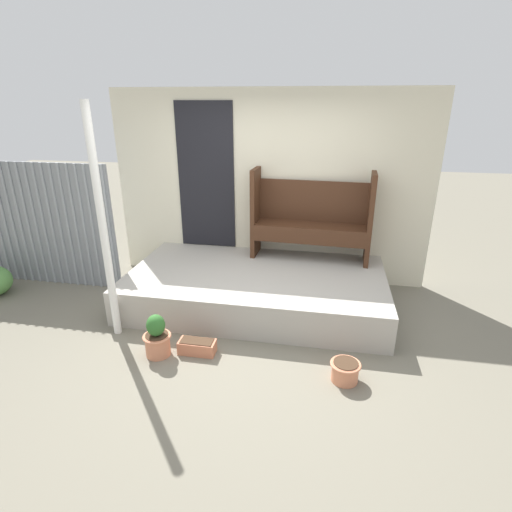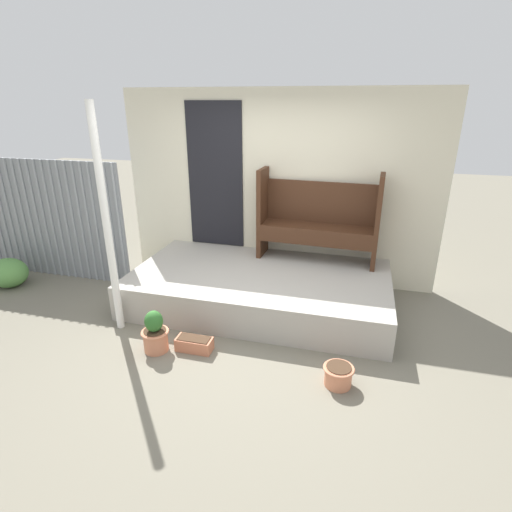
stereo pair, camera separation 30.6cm
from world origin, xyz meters
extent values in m
plane|color=#706B5B|center=(0.00, 0.00, 0.00)|extent=(24.00, 24.00, 0.00)
cube|color=#A8A399|center=(0.01, 0.87, 0.21)|extent=(3.17, 1.74, 0.43)
cube|color=beige|center=(0.01, 1.77, 1.30)|extent=(4.37, 0.06, 2.60)
cube|color=black|center=(-0.86, 1.73, 1.44)|extent=(0.80, 0.02, 2.00)
cube|color=gray|center=(-3.49, 0.98, 0.85)|extent=(3.13, 0.02, 1.70)
cylinder|color=gray|center=(-3.91, 0.96, 0.85)|extent=(0.04, 0.04, 1.70)
cylinder|color=gray|center=(-3.79, 0.96, 0.85)|extent=(0.04, 0.04, 1.70)
cylinder|color=gray|center=(-3.67, 0.96, 0.85)|extent=(0.04, 0.04, 1.70)
cylinder|color=gray|center=(-3.55, 0.96, 0.85)|extent=(0.04, 0.04, 1.70)
cylinder|color=gray|center=(-3.43, 0.96, 0.85)|extent=(0.04, 0.04, 1.70)
cylinder|color=gray|center=(-3.31, 0.96, 0.85)|extent=(0.04, 0.04, 1.70)
cylinder|color=gray|center=(-3.19, 0.96, 0.85)|extent=(0.04, 0.04, 1.70)
cylinder|color=gray|center=(-3.06, 0.96, 0.85)|extent=(0.04, 0.04, 1.70)
cylinder|color=gray|center=(-2.94, 0.96, 0.85)|extent=(0.04, 0.04, 1.70)
cylinder|color=gray|center=(-2.82, 0.96, 0.85)|extent=(0.04, 0.04, 1.70)
cylinder|color=gray|center=(-2.70, 0.96, 0.85)|extent=(0.04, 0.04, 1.70)
cylinder|color=gray|center=(-2.58, 0.96, 0.85)|extent=(0.04, 0.04, 1.70)
cylinder|color=gray|center=(-2.46, 0.96, 0.85)|extent=(0.04, 0.04, 1.70)
cylinder|color=gray|center=(-2.34, 0.96, 0.85)|extent=(0.04, 0.04, 1.70)
cylinder|color=gray|center=(-2.22, 0.96, 0.85)|extent=(0.04, 0.04, 1.70)
cylinder|color=gray|center=(-2.10, 0.96, 0.85)|extent=(0.04, 0.04, 1.70)
cylinder|color=gray|center=(-1.98, 0.96, 0.85)|extent=(0.04, 0.04, 1.70)
cylinder|color=white|center=(-1.40, -0.09, 1.22)|extent=(0.08, 0.08, 2.45)
cube|color=#422616|center=(-0.13, 1.53, 1.02)|extent=(0.08, 0.40, 1.19)
cube|color=#422616|center=(1.37, 1.46, 1.02)|extent=(0.08, 0.40, 1.19)
cube|color=#422616|center=(0.62, 1.50, 0.88)|extent=(1.45, 0.47, 0.04)
cube|color=#422616|center=(0.61, 1.31, 0.78)|extent=(1.44, 0.10, 0.17)
cube|color=#422616|center=(0.63, 1.68, 1.18)|extent=(1.44, 0.11, 0.55)
cylinder|color=tan|center=(-0.78, -0.41, 0.12)|extent=(0.25, 0.25, 0.23)
torus|color=tan|center=(-0.78, -0.41, 0.22)|extent=(0.29, 0.29, 0.02)
cylinder|color=#422D1E|center=(-0.78, -0.41, 0.23)|extent=(0.23, 0.23, 0.01)
ellipsoid|color=#2D6628|center=(-0.78, -0.41, 0.34)|extent=(0.19, 0.19, 0.23)
cylinder|color=tan|center=(1.09, -0.47, 0.10)|extent=(0.25, 0.25, 0.19)
torus|color=tan|center=(1.09, -0.47, 0.18)|extent=(0.29, 0.29, 0.02)
cylinder|color=#422D1E|center=(1.09, -0.47, 0.20)|extent=(0.23, 0.23, 0.01)
cube|color=#C67251|center=(-0.40, -0.30, 0.07)|extent=(0.38, 0.17, 0.14)
cube|color=#422D1E|center=(-0.40, -0.30, 0.14)|extent=(0.33, 0.14, 0.01)
ellipsoid|color=#599347|center=(-3.50, 0.46, 0.20)|extent=(0.53, 0.48, 0.40)
camera|label=1|loc=(0.83, -3.62, 2.44)|focal=28.00mm
camera|label=2|loc=(1.13, -3.55, 2.44)|focal=28.00mm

